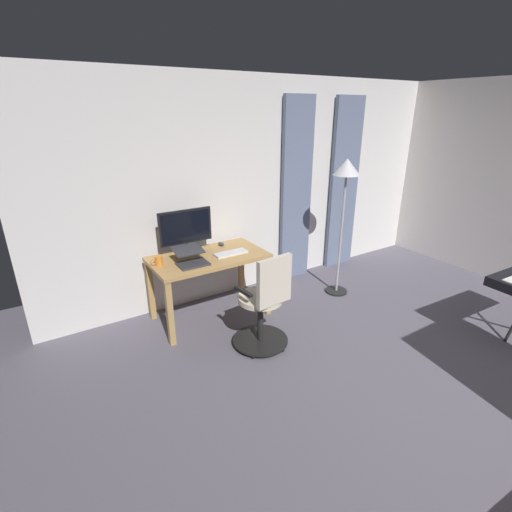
{
  "coord_description": "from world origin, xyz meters",
  "views": [
    {
      "loc": [
        2.6,
        0.79,
        2.22
      ],
      "look_at": [
        0.79,
        -2.06,
        0.89
      ],
      "focal_mm": 26.24,
      "sensor_mm": 36.0,
      "label": 1
    }
  ],
  "objects_px": {
    "computer_keyboard": "(231,253)",
    "computer_mouse": "(221,244)",
    "laptop": "(191,259)",
    "floor_lamp": "(346,183)",
    "mug_tea": "(158,261)",
    "desk": "(209,265)",
    "computer_monitor": "(186,228)",
    "office_chair": "(264,305)"
  },
  "relations": [
    {
      "from": "computer_monitor",
      "to": "floor_lamp",
      "type": "bearing_deg",
      "value": 162.78
    },
    {
      "from": "computer_mouse",
      "to": "mug_tea",
      "type": "xyz_separation_m",
      "value": [
        0.81,
        0.19,
        0.03
      ]
    },
    {
      "from": "computer_mouse",
      "to": "floor_lamp",
      "type": "bearing_deg",
      "value": 158.07
    },
    {
      "from": "computer_monitor",
      "to": "floor_lamp",
      "type": "xyz_separation_m",
      "value": [
        -1.79,
        0.55,
        0.4
      ]
    },
    {
      "from": "computer_keyboard",
      "to": "floor_lamp",
      "type": "bearing_deg",
      "value": 170.18
    },
    {
      "from": "desk",
      "to": "computer_mouse",
      "type": "height_order",
      "value": "computer_mouse"
    },
    {
      "from": "laptop",
      "to": "floor_lamp",
      "type": "xyz_separation_m",
      "value": [
        -1.88,
        0.23,
        0.62
      ]
    },
    {
      "from": "computer_mouse",
      "to": "desk",
      "type": "bearing_deg",
      "value": 39.16
    },
    {
      "from": "desk",
      "to": "office_chair",
      "type": "bearing_deg",
      "value": 102.53
    },
    {
      "from": "office_chair",
      "to": "laptop",
      "type": "relative_size",
      "value": 2.98
    },
    {
      "from": "computer_keyboard",
      "to": "laptop",
      "type": "height_order",
      "value": "laptop"
    },
    {
      "from": "computer_monitor",
      "to": "mug_tea",
      "type": "relative_size",
      "value": 4.8
    },
    {
      "from": "desk",
      "to": "laptop",
      "type": "bearing_deg",
      "value": 22.88
    },
    {
      "from": "office_chair",
      "to": "floor_lamp",
      "type": "bearing_deg",
      "value": 13.44
    },
    {
      "from": "computer_mouse",
      "to": "office_chair",
      "type": "bearing_deg",
      "value": 85.26
    },
    {
      "from": "computer_mouse",
      "to": "laptop",
      "type": "bearing_deg",
      "value": 32.21
    },
    {
      "from": "office_chair",
      "to": "computer_keyboard",
      "type": "relative_size",
      "value": 2.72
    },
    {
      "from": "floor_lamp",
      "to": "computer_monitor",
      "type": "bearing_deg",
      "value": -17.22
    },
    {
      "from": "mug_tea",
      "to": "floor_lamp",
      "type": "bearing_deg",
      "value": 170.7
    },
    {
      "from": "computer_mouse",
      "to": "computer_monitor",
      "type": "bearing_deg",
      "value": -0.44
    },
    {
      "from": "desk",
      "to": "computer_monitor",
      "type": "relative_size",
      "value": 2.08
    },
    {
      "from": "computer_monitor",
      "to": "computer_keyboard",
      "type": "distance_m",
      "value": 0.56
    },
    {
      "from": "desk",
      "to": "mug_tea",
      "type": "relative_size",
      "value": 9.97
    },
    {
      "from": "computer_keyboard",
      "to": "floor_lamp",
      "type": "distance_m",
      "value": 1.58
    },
    {
      "from": "computer_keyboard",
      "to": "computer_mouse",
      "type": "bearing_deg",
      "value": -97.69
    },
    {
      "from": "floor_lamp",
      "to": "laptop",
      "type": "bearing_deg",
      "value": -6.95
    },
    {
      "from": "office_chair",
      "to": "floor_lamp",
      "type": "relative_size",
      "value": 0.59
    },
    {
      "from": "computer_keyboard",
      "to": "mug_tea",
      "type": "height_order",
      "value": "mug_tea"
    },
    {
      "from": "office_chair",
      "to": "computer_mouse",
      "type": "bearing_deg",
      "value": 79.82
    },
    {
      "from": "mug_tea",
      "to": "office_chair",
      "type": "bearing_deg",
      "value": 130.34
    },
    {
      "from": "office_chair",
      "to": "computer_monitor",
      "type": "relative_size",
      "value": 1.68
    },
    {
      "from": "desk",
      "to": "computer_monitor",
      "type": "distance_m",
      "value": 0.47
    },
    {
      "from": "mug_tea",
      "to": "computer_keyboard",
      "type": "bearing_deg",
      "value": 171.66
    },
    {
      "from": "computer_mouse",
      "to": "mug_tea",
      "type": "relative_size",
      "value": 0.81
    },
    {
      "from": "laptop",
      "to": "computer_mouse",
      "type": "distance_m",
      "value": 0.61
    },
    {
      "from": "computer_monitor",
      "to": "computer_mouse",
      "type": "height_order",
      "value": "computer_monitor"
    },
    {
      "from": "computer_keyboard",
      "to": "laptop",
      "type": "distance_m",
      "value": 0.47
    },
    {
      "from": "laptop",
      "to": "computer_mouse",
      "type": "height_order",
      "value": "laptop"
    },
    {
      "from": "desk",
      "to": "floor_lamp",
      "type": "relative_size",
      "value": 0.73
    },
    {
      "from": "office_chair",
      "to": "computer_monitor",
      "type": "height_order",
      "value": "computer_monitor"
    },
    {
      "from": "computer_keyboard",
      "to": "mug_tea",
      "type": "bearing_deg",
      "value": -8.34
    },
    {
      "from": "desk",
      "to": "office_chair",
      "type": "height_order",
      "value": "office_chair"
    }
  ]
}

